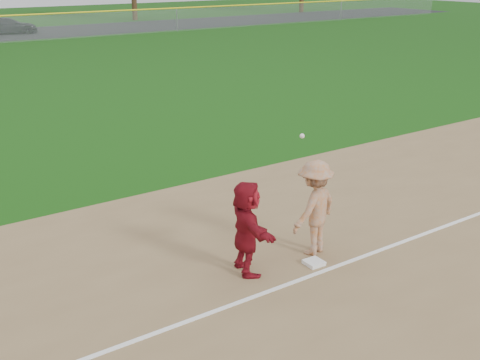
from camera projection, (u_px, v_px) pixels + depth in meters
ground at (283, 262)px, 12.07m from camera, size 160.00×160.00×0.00m
foul_line at (309, 276)px, 11.44m from camera, size 60.00×0.10×0.01m
first_base at (314, 263)px, 11.90m from camera, size 0.36×0.36×0.08m
base_runner at (247, 228)px, 11.33m from camera, size 1.00×1.81×1.86m
car_right at (8, 26)px, 51.32m from camera, size 4.95×2.71×1.36m
first_base_play at (314, 208)px, 12.09m from camera, size 1.43×1.06×2.57m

